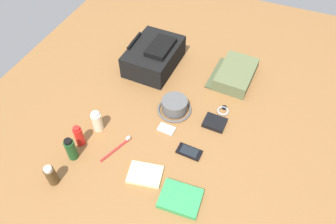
% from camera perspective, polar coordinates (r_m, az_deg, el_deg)
% --- Properties ---
extents(ground_plane, '(2.64, 2.02, 0.02)m').
position_cam_1_polar(ground_plane, '(1.65, 0.00, -1.17)').
color(ground_plane, brown).
rests_on(ground_plane, ground).
extents(backpack, '(0.36, 0.27, 0.16)m').
position_cam_1_polar(backpack, '(1.88, -2.51, 10.05)').
color(backpack, black).
rests_on(backpack, ground_plane).
extents(toiletry_pouch, '(0.30, 0.24, 0.07)m').
position_cam_1_polar(toiletry_pouch, '(1.86, 11.98, 6.70)').
color(toiletry_pouch, '#56603D').
rests_on(toiletry_pouch, ground_plane).
extents(bucket_hat, '(0.18, 0.18, 0.07)m').
position_cam_1_polar(bucket_hat, '(1.65, 1.19, 1.08)').
color(bucket_hat, '#505050').
rests_on(bucket_hat, ground_plane).
extents(cologne_bottle, '(0.05, 0.05, 0.11)m').
position_cam_1_polar(cologne_bottle, '(1.48, -20.27, -10.65)').
color(cologne_bottle, '#473319').
rests_on(cologne_bottle, ground_plane).
extents(shampoo_bottle, '(0.05, 0.05, 0.13)m').
position_cam_1_polar(shampoo_bottle, '(1.52, -17.06, -6.40)').
color(shampoo_bottle, '#19471E').
rests_on(shampoo_bottle, ground_plane).
extents(sunscreen_spray, '(0.04, 0.04, 0.12)m').
position_cam_1_polar(sunscreen_spray, '(1.56, -15.74, -4.14)').
color(sunscreen_spray, red).
rests_on(sunscreen_spray, ground_plane).
extents(lotion_bottle, '(0.05, 0.05, 0.12)m').
position_cam_1_polar(lotion_bottle, '(1.59, -12.64, -1.65)').
color(lotion_bottle, beige).
rests_on(lotion_bottle, ground_plane).
extents(paperback_novel, '(0.14, 0.18, 0.03)m').
position_cam_1_polar(paperback_novel, '(1.39, 2.24, -15.31)').
color(paperback_novel, '#2D934C').
rests_on(paperback_novel, ground_plane).
extents(cell_phone, '(0.07, 0.12, 0.01)m').
position_cam_1_polar(cell_phone, '(1.51, 3.85, -7.15)').
color(cell_phone, black).
rests_on(cell_phone, ground_plane).
extents(media_player, '(0.06, 0.09, 0.01)m').
position_cam_1_polar(media_player, '(1.59, -0.27, -3.07)').
color(media_player, '#B7B7BC').
rests_on(media_player, ground_plane).
extents(wristwatch, '(0.07, 0.06, 0.01)m').
position_cam_1_polar(wristwatch, '(1.69, 9.88, 0.28)').
color(wristwatch, '#99999E').
rests_on(wristwatch, ground_plane).
extents(toothbrush, '(0.18, 0.08, 0.02)m').
position_cam_1_polar(toothbrush, '(1.54, -9.05, -6.36)').
color(toothbrush, red).
rests_on(toothbrush, ground_plane).
extents(wallet, '(0.09, 0.11, 0.02)m').
position_cam_1_polar(wallet, '(1.62, 8.40, -1.91)').
color(wallet, black).
rests_on(wallet, ground_plane).
extents(notepad, '(0.14, 0.17, 0.02)m').
position_cam_1_polar(notepad, '(1.45, -4.15, -11.13)').
color(notepad, beige).
rests_on(notepad, ground_plane).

